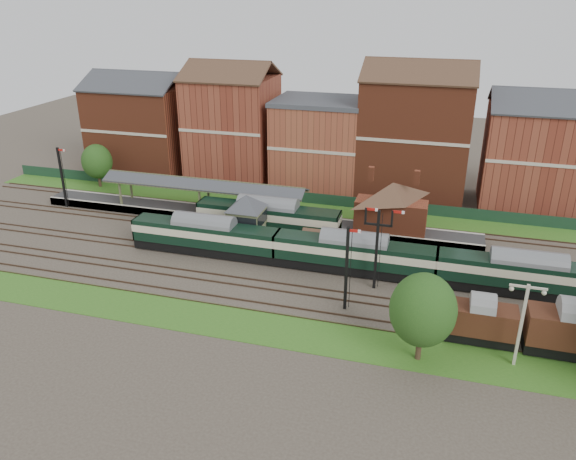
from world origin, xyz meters
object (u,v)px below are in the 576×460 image
(signal_box, at_px, (247,219))
(goods_van_a, at_px, (480,321))
(semaphore_bracket, at_px, (377,244))
(dmu_train, at_px, (354,253))
(platform_railcar, at_px, (268,217))

(signal_box, distance_m, goods_van_a, 27.32)
(signal_box, distance_m, semaphore_bracket, 16.16)
(semaphore_bracket, bearing_deg, dmu_train, 135.43)
(dmu_train, xyz_separation_m, goods_van_a, (11.88, -9.00, -0.25))
(dmu_train, distance_m, platform_railcar, 12.86)
(goods_van_a, bearing_deg, semaphore_bracket, 145.18)
(platform_railcar, height_order, goods_van_a, platform_railcar)
(signal_box, height_order, dmu_train, signal_box)
(signal_box, bearing_deg, semaphore_bracket, -20.92)
(semaphore_bracket, xyz_separation_m, goods_van_a, (9.34, -6.50, -2.70))
(semaphore_bracket, distance_m, platform_railcar, 16.51)
(semaphore_bracket, relative_size, goods_van_a, 1.47)
(semaphore_bracket, bearing_deg, goods_van_a, -34.82)
(dmu_train, distance_m, goods_van_a, 14.91)
(dmu_train, bearing_deg, semaphore_bracket, -44.57)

